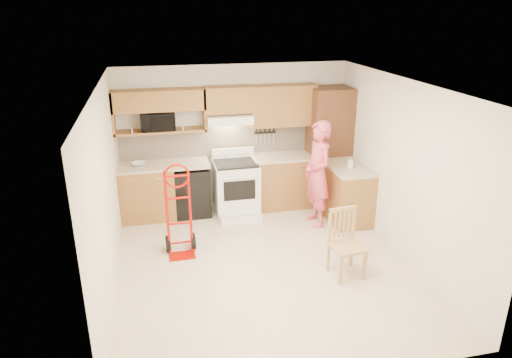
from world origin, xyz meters
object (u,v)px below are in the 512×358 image
object	(u,v)px
hand_truck	(179,215)
dining_chair	(348,245)
microwave	(158,121)
person	(318,174)
range	(237,184)

from	to	relation	value
hand_truck	dining_chair	bearing A→B (deg)	-27.43
microwave	person	size ratio (longest dim) A/B	0.32
range	person	world-z (taller)	person
person	dining_chair	bearing A→B (deg)	-9.15
range	hand_truck	size ratio (longest dim) A/B	0.87
dining_chair	range	bearing A→B (deg)	109.52
person	hand_truck	size ratio (longest dim) A/B	1.40
dining_chair	microwave	bearing A→B (deg)	125.92
microwave	range	bearing A→B (deg)	-14.97
range	person	size ratio (longest dim) A/B	0.62
range	hand_truck	world-z (taller)	hand_truck
dining_chair	hand_truck	bearing A→B (deg)	147.39
person	hand_truck	xyz separation A→B (m)	(-2.25, -0.52, -0.25)
person	range	bearing A→B (deg)	-123.07
microwave	dining_chair	size ratio (longest dim) A/B	0.60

